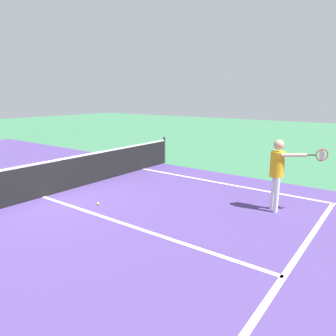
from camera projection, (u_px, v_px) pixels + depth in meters
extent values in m
plane|color=#38724C|center=(43.00, 197.00, 8.45)|extent=(60.00, 60.00, 0.00)
cube|color=#4C387A|center=(43.00, 197.00, 8.45)|extent=(10.62, 24.40, 0.00)
cube|color=white|center=(314.00, 200.00, 8.19)|extent=(0.10, 11.89, 0.01)
cube|color=white|center=(283.00, 277.00, 4.72)|extent=(8.22, 0.10, 0.01)
cube|color=white|center=(129.00, 225.00, 6.58)|extent=(0.10, 6.40, 0.01)
cylinder|color=#33383D|center=(164.00, 150.00, 12.54)|extent=(0.09, 0.09, 1.07)
cube|color=black|center=(42.00, 181.00, 8.34)|extent=(10.81, 0.02, 0.91)
cube|color=white|center=(40.00, 163.00, 8.23)|extent=(10.81, 0.03, 0.05)
cylinder|color=white|center=(273.00, 192.00, 7.46)|extent=(0.11, 0.11, 0.84)
cylinder|color=white|center=(276.00, 195.00, 7.24)|extent=(0.11, 0.11, 0.84)
cylinder|color=gold|center=(277.00, 164.00, 7.19)|extent=(0.32, 0.32, 0.59)
sphere|color=tan|center=(279.00, 145.00, 7.09)|extent=(0.23, 0.23, 0.23)
cylinder|color=tan|center=(275.00, 162.00, 7.35)|extent=(0.08, 0.08, 0.57)
cylinder|color=tan|center=(294.00, 155.00, 6.97)|extent=(0.41, 0.51, 0.08)
cylinder|color=black|center=(311.00, 155.00, 6.97)|extent=(0.15, 0.19, 0.03)
torus|color=red|center=(322.00, 155.00, 6.97)|extent=(0.19, 0.24, 0.28)
cylinder|color=silver|center=(322.00, 155.00, 6.97)|extent=(0.20, 0.15, 0.25)
sphere|color=#CCE033|center=(98.00, 204.00, 7.83)|extent=(0.07, 0.07, 0.07)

